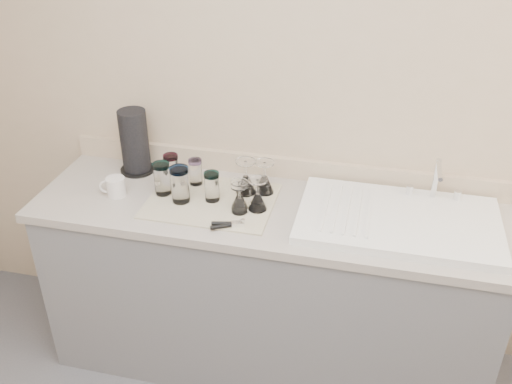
% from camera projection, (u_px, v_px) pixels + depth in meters
% --- Properties ---
extents(room_envelope, '(3.54, 3.50, 2.52)m').
position_uv_depth(room_envelope, '(141.00, 240.00, 1.13)').
color(room_envelope, '#525156').
rests_on(room_envelope, ground).
extents(counter_unit, '(2.06, 0.62, 0.90)m').
position_uv_depth(counter_unit, '(267.00, 288.00, 2.69)').
color(counter_unit, slate).
rests_on(counter_unit, ground).
extents(sink_unit, '(0.82, 0.50, 0.22)m').
position_uv_depth(sink_unit, '(399.00, 219.00, 2.35)').
color(sink_unit, white).
rests_on(sink_unit, counter_unit).
extents(dish_towel, '(0.55, 0.42, 0.01)m').
position_uv_depth(dish_towel, '(211.00, 201.00, 2.51)').
color(dish_towel, beige).
rests_on(dish_towel, counter_unit).
extents(tumbler_teal, '(0.07, 0.07, 0.14)m').
position_uv_depth(tumbler_teal, '(171.00, 168.00, 2.61)').
color(tumbler_teal, white).
rests_on(tumbler_teal, dish_towel).
extents(tumbler_cyan, '(0.06, 0.06, 0.12)m').
position_uv_depth(tumbler_cyan, '(196.00, 172.00, 2.60)').
color(tumbler_cyan, white).
rests_on(tumbler_cyan, dish_towel).
extents(tumbler_magenta, '(0.08, 0.08, 0.15)m').
position_uv_depth(tumbler_magenta, '(162.00, 178.00, 2.52)').
color(tumbler_magenta, white).
rests_on(tumbler_magenta, dish_towel).
extents(tumbler_blue, '(0.08, 0.08, 0.16)m').
position_uv_depth(tumbler_blue, '(180.00, 184.00, 2.45)').
color(tumbler_blue, white).
rests_on(tumbler_blue, dish_towel).
extents(tumbler_lavender, '(0.07, 0.07, 0.13)m').
position_uv_depth(tumbler_lavender, '(212.00, 186.00, 2.47)').
color(tumbler_lavender, white).
rests_on(tumbler_lavender, dish_towel).
extents(goblet_back_left, '(0.09, 0.09, 0.16)m').
position_uv_depth(goblet_back_left, '(246.00, 182.00, 2.53)').
color(goblet_back_left, white).
rests_on(goblet_back_left, dish_towel).
extents(goblet_back_right, '(0.09, 0.09, 0.15)m').
position_uv_depth(goblet_back_right, '(265.00, 182.00, 2.54)').
color(goblet_back_right, white).
rests_on(goblet_back_right, dish_towel).
extents(goblet_front_left, '(0.07, 0.07, 0.13)m').
position_uv_depth(goblet_front_left, '(239.00, 199.00, 2.42)').
color(goblet_front_left, white).
rests_on(goblet_front_left, dish_towel).
extents(goblet_front_right, '(0.08, 0.08, 0.15)m').
position_uv_depth(goblet_front_right, '(258.00, 199.00, 2.41)').
color(goblet_front_right, white).
rests_on(goblet_front_right, dish_towel).
extents(goblet_extra, '(0.07, 0.07, 0.13)m').
position_uv_depth(goblet_extra, '(239.00, 203.00, 2.40)').
color(goblet_extra, white).
rests_on(goblet_extra, dish_towel).
extents(can_opener, '(0.14, 0.09, 0.02)m').
position_uv_depth(can_opener, '(228.00, 224.00, 2.32)').
color(can_opener, silver).
rests_on(can_opener, dish_towel).
extents(white_mug, '(0.13, 0.10, 0.09)m').
position_uv_depth(white_mug, '(115.00, 187.00, 2.53)').
color(white_mug, silver).
rests_on(white_mug, counter_unit).
extents(paper_towel_roll, '(0.16, 0.16, 0.31)m').
position_uv_depth(paper_towel_roll, '(135.00, 142.00, 2.68)').
color(paper_towel_roll, black).
rests_on(paper_towel_roll, counter_unit).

